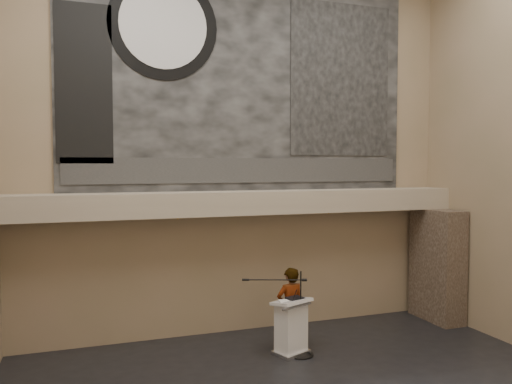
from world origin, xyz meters
name	(u,v)px	position (x,y,z in m)	size (l,w,h in m)	color
wall_back	(244,144)	(0.00, 4.00, 4.25)	(10.00, 0.02, 8.50)	#847353
soffit	(250,202)	(0.00, 3.60, 2.95)	(10.00, 0.80, 0.50)	gray
sprinkler_left	(178,218)	(-1.60, 3.55, 2.67)	(0.04, 0.04, 0.06)	#B2893D
sprinkler_right	(329,213)	(1.90, 3.55, 2.67)	(0.04, 0.04, 0.06)	#B2893D
banner	(245,79)	(0.00, 3.97, 5.70)	(8.00, 0.05, 5.00)	black
banner_text_strip	(245,170)	(0.00, 3.93, 3.65)	(7.76, 0.02, 0.55)	#2A2A2A
banner_clock_rim	(163,25)	(-1.80, 3.93, 6.70)	(2.30, 2.30, 0.02)	black
banner_clock_face	(164,25)	(-1.80, 3.91, 6.70)	(1.84, 1.84, 0.02)	silver
banner_building_print	(341,80)	(2.40, 3.93, 5.80)	(2.60, 0.02, 3.60)	black
banner_brick_print	(84,84)	(-3.40, 3.93, 5.40)	(1.10, 0.02, 3.20)	black
stone_pier	(437,265)	(4.65, 3.15, 1.35)	(0.60, 1.40, 2.70)	#3D2F25
lectern	(291,327)	(0.41, 2.24, 0.55)	(0.86, 0.74, 1.14)	silver
binder	(295,298)	(0.50, 2.27, 1.12)	(0.32, 0.26, 0.04)	black
papers	(285,301)	(0.24, 2.19, 1.10)	(0.20, 0.27, 0.01)	white
speaker_person	(290,308)	(0.52, 2.58, 0.84)	(0.61, 0.40, 1.67)	silver
mic_stand	(299,343)	(0.53, 2.16, 0.25)	(1.34, 0.66, 1.68)	black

